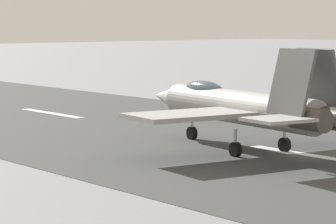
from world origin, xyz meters
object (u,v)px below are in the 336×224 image
object	(u,v)px
marker_cone_mid	(317,114)
marker_cone_far	(201,101)
crew_person	(223,108)
fighter_jet	(241,106)

from	to	relation	value
marker_cone_mid	marker_cone_far	size ratio (longest dim) A/B	1.00
crew_person	marker_cone_mid	distance (m)	6.95
fighter_jet	marker_cone_far	world-z (taller)	fighter_jet
fighter_jet	crew_person	size ratio (longest dim) A/B	10.18
crew_person	marker_cone_mid	bearing A→B (deg)	-117.46
fighter_jet	marker_cone_far	bearing A→B (deg)	-35.89
marker_cone_mid	marker_cone_far	xyz separation A→B (m)	(12.67, 0.00, 0.00)
crew_person	marker_cone_far	world-z (taller)	crew_person
fighter_jet	crew_person	bearing A→B (deg)	-38.26
fighter_jet	marker_cone_mid	distance (m)	16.78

